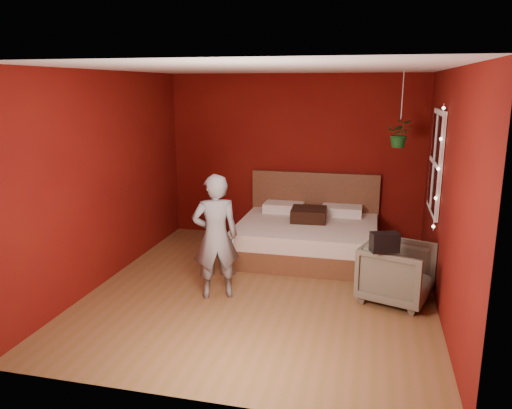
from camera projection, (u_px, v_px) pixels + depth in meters
name	position (u px, v px, depth m)	size (l,w,h in m)	color
floor	(263.00, 290.00, 6.05)	(4.50, 4.50, 0.00)	brown
room_walls	(263.00, 152.00, 5.66)	(4.04, 4.54, 2.62)	#62110A
window	(436.00, 162.00, 6.11)	(0.05, 0.97, 1.27)	white
fairy_lights	(438.00, 169.00, 5.62)	(0.04, 0.04, 1.45)	silver
bed	(308.00, 235.00, 7.27)	(1.99, 1.69, 1.09)	brown
person	(216.00, 237.00, 5.70)	(0.53, 0.35, 1.46)	slate
armchair	(397.00, 273.00, 5.68)	(0.73, 0.75, 0.68)	#625E4D
handbag	(385.00, 242.00, 5.33)	(0.30, 0.15, 0.21)	black
throw_pillow	(309.00, 214.00, 7.25)	(0.50, 0.50, 0.18)	black
hanging_plant	(400.00, 133.00, 6.58)	(0.38, 0.34, 0.99)	silver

